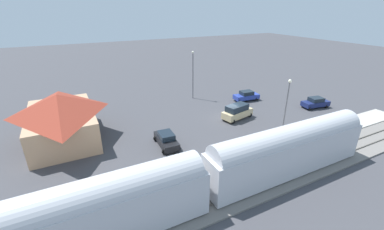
{
  "coord_description": "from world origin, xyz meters",
  "views": [
    {
      "loc": [
        -28.72,
        20.66,
        15.5
      ],
      "look_at": [
        1.42,
        5.25,
        1.0
      ],
      "focal_mm": 23.75,
      "sensor_mm": 36.0,
      "label": 1
    }
  ],
  "objects_px": {
    "sedan_navy": "(316,102)",
    "sedan_blue": "(246,96)",
    "station_building": "(61,117)",
    "pedestrian_on_platform": "(282,139)",
    "sedan_black": "(166,139)",
    "light_pole_lot_center": "(193,70)",
    "light_pole_near_platform": "(287,100)",
    "suv_tan": "(237,112)"
  },
  "relations": [
    {
      "from": "sedan_navy",
      "to": "sedan_blue",
      "type": "height_order",
      "value": "same"
    },
    {
      "from": "station_building",
      "to": "pedestrian_on_platform",
      "type": "height_order",
      "value": "station_building"
    },
    {
      "from": "sedan_navy",
      "to": "sedan_blue",
      "type": "xyz_separation_m",
      "value": [
        7.99,
        8.01,
        0.0
      ]
    },
    {
      "from": "sedan_black",
      "to": "light_pole_lot_center",
      "type": "bearing_deg",
      "value": -37.61
    },
    {
      "from": "sedan_navy",
      "to": "light_pole_lot_center",
      "type": "height_order",
      "value": "light_pole_lot_center"
    },
    {
      "from": "sedan_black",
      "to": "light_pole_near_platform",
      "type": "distance_m",
      "value": 16.01
    },
    {
      "from": "sedan_black",
      "to": "sedan_navy",
      "type": "distance_m",
      "value": 26.72
    },
    {
      "from": "station_building",
      "to": "sedan_blue",
      "type": "height_order",
      "value": "station_building"
    },
    {
      "from": "sedan_navy",
      "to": "light_pole_lot_center",
      "type": "relative_size",
      "value": 0.56
    },
    {
      "from": "station_building",
      "to": "light_pole_near_platform",
      "type": "relative_size",
      "value": 1.73
    },
    {
      "from": "sedan_black",
      "to": "light_pole_near_platform",
      "type": "xyz_separation_m",
      "value": [
        -3.66,
        -15.13,
        3.74
      ]
    },
    {
      "from": "station_building",
      "to": "light_pole_near_platform",
      "type": "xyz_separation_m",
      "value": [
        -11.2,
        -25.9,
        1.54
      ]
    },
    {
      "from": "sedan_blue",
      "to": "light_pole_lot_center",
      "type": "distance_m",
      "value": 10.56
    },
    {
      "from": "station_building",
      "to": "light_pole_near_platform",
      "type": "distance_m",
      "value": 28.26
    },
    {
      "from": "station_building",
      "to": "sedan_navy",
      "type": "xyz_separation_m",
      "value": [
        -6.96,
        -37.48,
        -2.2
      ]
    },
    {
      "from": "sedan_blue",
      "to": "sedan_navy",
      "type": "bearing_deg",
      "value": -134.91
    },
    {
      "from": "light_pole_lot_center",
      "to": "sedan_black",
      "type": "bearing_deg",
      "value": 142.39
    },
    {
      "from": "pedestrian_on_platform",
      "to": "light_pole_lot_center",
      "type": "height_order",
      "value": "light_pole_lot_center"
    },
    {
      "from": "pedestrian_on_platform",
      "to": "sedan_navy",
      "type": "xyz_separation_m",
      "value": [
        7.35,
        -14.97,
        -0.4
      ]
    },
    {
      "from": "sedan_black",
      "to": "pedestrian_on_platform",
      "type": "bearing_deg",
      "value": -119.96
    },
    {
      "from": "sedan_blue",
      "to": "pedestrian_on_platform",
      "type": "bearing_deg",
      "value": 155.61
    },
    {
      "from": "sedan_black",
      "to": "suv_tan",
      "type": "bearing_deg",
      "value": -77.46
    },
    {
      "from": "pedestrian_on_platform",
      "to": "light_pole_lot_center",
      "type": "xyz_separation_m",
      "value": [
        20.74,
        0.98,
        4.01
      ]
    },
    {
      "from": "pedestrian_on_platform",
      "to": "suv_tan",
      "type": "distance_m",
      "value": 9.55
    },
    {
      "from": "station_building",
      "to": "sedan_blue",
      "type": "relative_size",
      "value": 2.71
    },
    {
      "from": "station_building",
      "to": "suv_tan",
      "type": "relative_size",
      "value": 2.43
    },
    {
      "from": "sedan_black",
      "to": "light_pole_near_platform",
      "type": "bearing_deg",
      "value": -103.59
    },
    {
      "from": "sedan_navy",
      "to": "sedan_black",
      "type": "bearing_deg",
      "value": 91.26
    },
    {
      "from": "suv_tan",
      "to": "station_building",
      "type": "bearing_deg",
      "value": 78.32
    },
    {
      "from": "station_building",
      "to": "sedan_navy",
      "type": "relative_size",
      "value": 2.67
    },
    {
      "from": "suv_tan",
      "to": "light_pole_lot_center",
      "type": "height_order",
      "value": "light_pole_lot_center"
    },
    {
      "from": "suv_tan",
      "to": "light_pole_lot_center",
      "type": "relative_size",
      "value": 0.61
    },
    {
      "from": "suv_tan",
      "to": "sedan_black",
      "type": "bearing_deg",
      "value": 102.54
    },
    {
      "from": "light_pole_lot_center",
      "to": "sedan_blue",
      "type": "bearing_deg",
      "value": -124.23
    },
    {
      "from": "sedan_black",
      "to": "sedan_navy",
      "type": "height_order",
      "value": "same"
    },
    {
      "from": "light_pole_near_platform",
      "to": "light_pole_lot_center",
      "type": "bearing_deg",
      "value": 13.91
    },
    {
      "from": "sedan_navy",
      "to": "light_pole_near_platform",
      "type": "bearing_deg",
      "value": 110.11
    },
    {
      "from": "pedestrian_on_platform",
      "to": "sedan_black",
      "type": "bearing_deg",
      "value": 60.04
    },
    {
      "from": "sedan_navy",
      "to": "suv_tan",
      "type": "bearing_deg",
      "value": 81.38
    },
    {
      "from": "station_building",
      "to": "suv_tan",
      "type": "xyz_separation_m",
      "value": [
        -4.79,
        -23.16,
        -1.93
      ]
    },
    {
      "from": "station_building",
      "to": "suv_tan",
      "type": "height_order",
      "value": "station_building"
    },
    {
      "from": "sedan_black",
      "to": "sedan_blue",
      "type": "relative_size",
      "value": 0.99
    }
  ]
}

